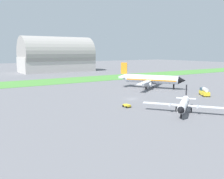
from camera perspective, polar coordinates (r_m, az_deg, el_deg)
name	(u,v)px	position (r m, az deg, el deg)	size (l,w,h in m)	color
ground_plane	(132,99)	(94.23, 4.44, -2.07)	(600.00, 600.00, 0.00)	slate
grass_taxiway_strip	(61,81)	(152.02, -11.28, 1.89)	(360.00, 28.00, 0.08)	#478438
airplane_foreground_turboprop	(184,104)	(75.45, 15.57, -3.09)	(17.37, 19.64, 6.97)	white
airplane_midfield_jet	(150,79)	(121.50, 8.45, 2.28)	(29.07, 29.11, 11.69)	silver
baggage_cart_midfield	(127,106)	(80.08, 3.28, -3.56)	(1.82, 2.44, 0.90)	yellow
fuel_truck_by_runway	(204,92)	(106.55, 19.76, -0.45)	(5.77, 6.67, 3.29)	yellow
hangar_distant	(57,57)	(219.50, -12.08, 7.08)	(59.05, 28.00, 28.69)	#BCB7B2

